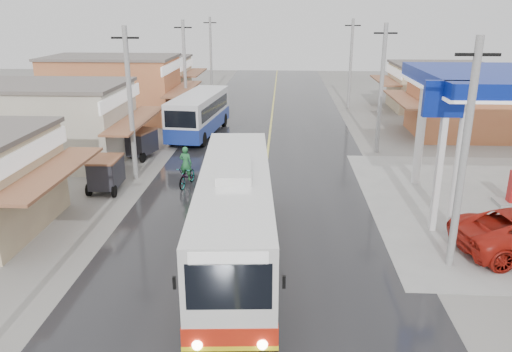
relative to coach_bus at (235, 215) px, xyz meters
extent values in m
plane|color=slate|center=(0.70, 0.01, -1.77)|extent=(120.00, 120.00, 0.00)
cube|color=black|center=(0.70, 15.01, -1.76)|extent=(12.00, 90.00, 0.02)
cube|color=#D8CC4C|center=(0.70, 15.01, -1.75)|extent=(0.15, 90.00, 0.01)
cylinder|color=white|center=(8.70, 9.01, 0.98)|extent=(0.44, 0.44, 5.50)
cylinder|color=white|center=(8.70, 3.01, 0.98)|extent=(0.44, 0.44, 5.50)
cube|color=white|center=(7.90, 3.01, 1.23)|extent=(0.25, 0.25, 6.00)
cube|color=navy|center=(7.90, 3.01, 3.73)|extent=(1.80, 0.30, 1.40)
cube|color=silver|center=(0.00, -0.07, 0.20)|extent=(3.18, 11.71, 2.85)
cube|color=black|center=(0.00, -0.07, -1.32)|extent=(3.20, 11.73, 0.29)
cube|color=red|center=(0.00, -0.07, -0.83)|extent=(3.23, 11.76, 0.53)
cube|color=yellow|center=(0.00, -0.07, -1.15)|extent=(3.24, 11.77, 0.14)
cube|color=black|center=(-0.03, 0.41, 0.52)|extent=(3.06, 9.31, 0.96)
cube|color=black|center=(0.39, -5.80, 0.61)|extent=(2.12, 0.26, 1.25)
cube|color=black|center=(-0.38, 5.66, 0.61)|extent=(2.12, 0.26, 1.06)
cube|color=white|center=(0.39, -5.80, 1.39)|extent=(1.92, 0.25, 0.34)
cube|color=silver|center=(0.00, -0.07, 1.77)|extent=(1.35, 2.97, 0.29)
cylinder|color=black|center=(-0.78, -4.18, -1.22)|extent=(0.41, 1.08, 1.06)
cylinder|color=black|center=(1.33, -4.04, -1.22)|extent=(0.41, 1.08, 1.06)
cylinder|color=black|center=(-1.29, 3.52, -1.22)|extent=(0.41, 1.08, 1.06)
cylinder|color=black|center=(0.81, 3.66, -1.22)|extent=(0.41, 1.08, 1.06)
sphere|color=#FFF2CC|center=(-0.42, -5.92, -1.03)|extent=(0.29, 0.29, 0.27)
sphere|color=#FFF2CC|center=(1.21, -5.81, -1.03)|extent=(0.29, 0.29, 0.27)
cube|color=black|center=(-0.98, -5.64, 0.57)|extent=(0.09, 0.09, 0.34)
cube|color=black|center=(1.73, -5.45, 0.57)|extent=(0.09, 0.09, 0.34)
cube|color=silver|center=(-4.39, 18.97, -0.01)|extent=(3.35, 9.16, 2.49)
cube|color=#1C359A|center=(-4.39, 18.97, -0.85)|extent=(3.40, 9.20, 0.99)
cube|color=black|center=(-4.39, 18.97, 0.34)|extent=(3.23, 7.68, 0.89)
cube|color=black|center=(-4.87, 14.57, 0.34)|extent=(2.09, 0.35, 1.09)
cylinder|color=black|center=(-5.80, 15.92, -1.25)|extent=(0.41, 1.02, 0.99)
cylinder|color=black|center=(-3.67, 15.69, -1.25)|extent=(0.41, 1.02, 0.99)
cylinder|color=black|center=(-5.10, 22.25, -1.25)|extent=(0.41, 1.02, 0.99)
cylinder|color=black|center=(-2.97, 22.01, -1.25)|extent=(0.41, 1.02, 0.99)
imported|color=black|center=(-3.27, 7.95, -1.24)|extent=(1.07, 2.11, 1.06)
imported|color=#246E3A|center=(-3.27, 7.72, -0.47)|extent=(0.71, 0.53, 1.77)
cube|color=#26262D|center=(-7.17, 6.99, -0.81)|extent=(1.38, 2.07, 1.32)
cube|color=brown|center=(-7.17, 6.99, -0.10)|extent=(1.43, 2.12, 0.10)
cylinder|color=black|center=(-7.86, 6.26, -1.47)|extent=(0.20, 0.61, 0.61)
cylinder|color=black|center=(-7.90, 7.68, -1.47)|extent=(0.20, 0.61, 0.61)
cylinder|color=black|center=(-6.53, 6.10, -1.47)|extent=(0.14, 0.61, 0.61)
cube|color=#26262D|center=(-7.08, 12.98, -0.80)|extent=(1.80, 2.32, 1.33)
cube|color=brown|center=(-7.08, 12.98, -0.08)|extent=(1.87, 2.38, 0.10)
cylinder|color=black|center=(-7.96, 12.47, -1.46)|extent=(0.33, 0.64, 0.61)
cylinder|color=black|center=(-7.59, 13.86, -1.46)|extent=(0.33, 0.64, 0.61)
cylinder|color=black|center=(-6.72, 11.94, -1.46)|extent=(0.27, 0.62, 0.61)
camera|label=1|loc=(1.62, -16.35, 6.97)|focal=35.00mm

